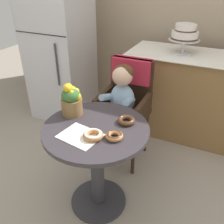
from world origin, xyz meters
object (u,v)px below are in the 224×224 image
object	(u,v)px
tiered_cake_stand	(185,34)
seated_child	(121,98)
refrigerator	(60,47)
cafe_table	(97,152)
donut_side	(93,135)
flower_vase	(72,100)
wicker_chair	(127,95)
donut_front	(126,120)
donut_mid	(114,136)

from	to	relation	value
tiered_cake_stand	seated_child	bearing A→B (deg)	-113.59
refrigerator	seated_child	bearing A→B (deg)	-29.46
cafe_table	donut_side	size ratio (longest dim) A/B	5.60
donut_side	flower_vase	bearing A→B (deg)	144.43
cafe_table	wicker_chair	bearing A→B (deg)	93.83
donut_front	donut_mid	bearing A→B (deg)	-90.17
donut_front	donut_mid	distance (m)	0.20
seated_child	wicker_chair	bearing A→B (deg)	90.00
wicker_chair	flower_vase	xyz separation A→B (m)	(-0.19, -0.60, 0.19)
wicker_chair	tiered_cake_stand	size ratio (longest dim) A/B	3.18
tiered_cake_stand	cafe_table	bearing A→B (deg)	-102.52
tiered_cake_stand	flower_vase	bearing A→B (deg)	-113.34
donut_front	donut_side	size ratio (longest dim) A/B	0.94
seated_child	flower_vase	bearing A→B (deg)	-112.91
donut_side	cafe_table	bearing A→B (deg)	110.56
cafe_table	wicker_chair	world-z (taller)	wicker_chair
seated_child	refrigerator	size ratio (longest dim) A/B	0.43
cafe_table	seated_child	distance (m)	0.56
flower_vase	refrigerator	world-z (taller)	refrigerator
wicker_chair	flower_vase	bearing A→B (deg)	-105.70
donut_side	flower_vase	xyz separation A→B (m)	(-0.28, 0.20, 0.09)
donut_side	tiered_cake_stand	size ratio (longest dim) A/B	0.43
seated_child	tiered_cake_stand	distance (m)	0.93
seated_child	refrigerator	bearing A→B (deg)	150.54
cafe_table	wicker_chair	xyz separation A→B (m)	(-0.05, 0.69, 0.13)
cafe_table	donut_front	xyz separation A→B (m)	(0.16, 0.14, 0.23)
flower_vase	refrigerator	distance (m)	1.30
donut_mid	tiered_cake_stand	bearing A→B (deg)	84.69
cafe_table	donut_front	distance (m)	0.31
donut_side	donut_front	bearing A→B (deg)	63.84
wicker_chair	donut_mid	world-z (taller)	wicker_chair
seated_child	flower_vase	distance (m)	0.51
donut_mid	refrigerator	bearing A→B (deg)	136.32
donut_front	refrigerator	bearing A→B (deg)	141.58
flower_vase	cafe_table	bearing A→B (deg)	-20.35
flower_vase	seated_child	bearing A→B (deg)	67.09
seated_child	cafe_table	bearing A→B (deg)	-85.05
donut_mid	flower_vase	xyz separation A→B (m)	(-0.40, 0.15, 0.10)
cafe_table	donut_front	world-z (taller)	donut_front
donut_mid	seated_child	bearing A→B (deg)	109.45
seated_child	tiered_cake_stand	xyz separation A→B (m)	(0.33, 0.77, 0.41)
seated_child	tiered_cake_stand	world-z (taller)	tiered_cake_stand
wicker_chair	refrigerator	xyz separation A→B (m)	(-1.00, 0.41, 0.21)
cafe_table	donut_side	bearing A→B (deg)	-69.44
cafe_table	refrigerator	distance (m)	1.56
donut_side	refrigerator	size ratio (longest dim) A/B	0.08
donut_mid	donut_front	bearing A→B (deg)	89.83
donut_front	flower_vase	bearing A→B (deg)	-172.75
donut_mid	tiered_cake_stand	distance (m)	1.41
tiered_cake_stand	refrigerator	size ratio (longest dim) A/B	0.18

